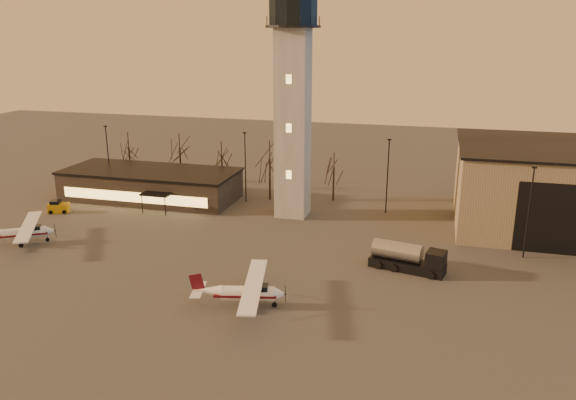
{
  "coord_description": "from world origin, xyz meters",
  "views": [
    {
      "loc": [
        18.1,
        -39.31,
        23.45
      ],
      "look_at": [
        3.95,
        13.0,
        7.25
      ],
      "focal_mm": 35.0,
      "sensor_mm": 36.0,
      "label": 1
    }
  ],
  "objects_px": {
    "cessna_rear": "(26,235)",
    "fuel_truck": "(407,260)",
    "cessna_front": "(249,296)",
    "control_tower": "(293,91)",
    "service_cart": "(58,208)",
    "terminal": "(151,184)"
  },
  "relations": [
    {
      "from": "cessna_rear",
      "to": "service_cart",
      "type": "relative_size",
      "value": 3.47
    },
    {
      "from": "cessna_front",
      "to": "fuel_truck",
      "type": "distance_m",
      "value": 17.62
    },
    {
      "from": "service_cart",
      "to": "cessna_rear",
      "type": "bearing_deg",
      "value": -90.32
    },
    {
      "from": "cessna_front",
      "to": "cessna_rear",
      "type": "bearing_deg",
      "value": 152.35
    },
    {
      "from": "cessna_front",
      "to": "service_cart",
      "type": "distance_m",
      "value": 38.98
    },
    {
      "from": "cessna_front",
      "to": "cessna_rear",
      "type": "relative_size",
      "value": 1.1
    },
    {
      "from": "terminal",
      "to": "fuel_truck",
      "type": "height_order",
      "value": "terminal"
    },
    {
      "from": "fuel_truck",
      "to": "cessna_front",
      "type": "bearing_deg",
      "value": -124.97
    },
    {
      "from": "control_tower",
      "to": "fuel_truck",
      "type": "distance_m",
      "value": 26.47
    },
    {
      "from": "cessna_rear",
      "to": "fuel_truck",
      "type": "xyz_separation_m",
      "value": [
        43.0,
        3.8,
        0.07
      ]
    },
    {
      "from": "service_cart",
      "to": "cessna_front",
      "type": "bearing_deg",
      "value": -49.35
    },
    {
      "from": "terminal",
      "to": "control_tower",
      "type": "bearing_deg",
      "value": -5.15
    },
    {
      "from": "cessna_front",
      "to": "terminal",
      "type": "bearing_deg",
      "value": 118.67
    },
    {
      "from": "cessna_rear",
      "to": "service_cart",
      "type": "height_order",
      "value": "cessna_rear"
    },
    {
      "from": "fuel_truck",
      "to": "service_cart",
      "type": "distance_m",
      "value": 47.49
    },
    {
      "from": "cessna_rear",
      "to": "fuel_truck",
      "type": "distance_m",
      "value": 43.16
    },
    {
      "from": "control_tower",
      "to": "service_cart",
      "type": "bearing_deg",
      "value": -166.58
    },
    {
      "from": "control_tower",
      "to": "service_cart",
      "type": "distance_m",
      "value": 35.48
    },
    {
      "from": "terminal",
      "to": "cessna_rear",
      "type": "bearing_deg",
      "value": -103.85
    },
    {
      "from": "fuel_truck",
      "to": "service_cart",
      "type": "relative_size",
      "value": 2.67
    },
    {
      "from": "fuel_truck",
      "to": "cessna_rear",
      "type": "bearing_deg",
      "value": -162.41
    },
    {
      "from": "terminal",
      "to": "cessna_front",
      "type": "xyz_separation_m",
      "value": [
        24.97,
        -28.52,
        -1.09
      ]
    }
  ]
}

